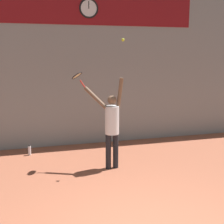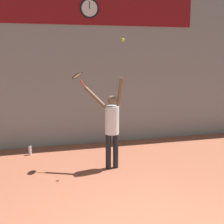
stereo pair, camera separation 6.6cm
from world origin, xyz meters
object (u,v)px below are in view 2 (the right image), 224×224
object	(u,v)px
tennis_racket	(78,76)
water_bottle	(30,150)
scoreboard_clock	(89,8)
tennis_player	(112,124)
tennis_ball	(123,40)

from	to	relation	value
tennis_racket	water_bottle	bearing A→B (deg)	136.80
scoreboard_clock	water_bottle	bearing A→B (deg)	-160.53
tennis_player	tennis_racket	size ratio (longest dim) A/B	5.63
tennis_player	tennis_racket	xyz separation A→B (m)	(-0.71, 0.44, 1.09)
scoreboard_clock	water_bottle	xyz separation A→B (m)	(-1.83, -0.65, -3.86)
tennis_racket	tennis_ball	xyz separation A→B (m)	(0.95, -0.54, 0.83)
scoreboard_clock	water_bottle	distance (m)	4.32
water_bottle	tennis_player	bearing A→B (deg)	-39.35
tennis_ball	water_bottle	distance (m)	3.94
tennis_racket	water_bottle	world-z (taller)	tennis_racket
tennis_racket	tennis_ball	world-z (taller)	tennis_ball
scoreboard_clock	water_bottle	world-z (taller)	scoreboard_clock
scoreboard_clock	tennis_racket	world-z (taller)	scoreboard_clock
scoreboard_clock	water_bottle	size ratio (longest dim) A/B	1.92
tennis_player	water_bottle	size ratio (longest dim) A/B	7.50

